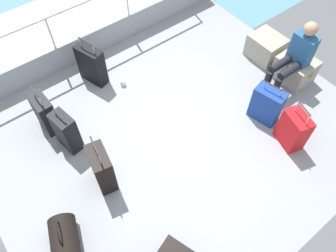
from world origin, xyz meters
TOP-DOWN VIEW (x-y plane):
  - ground_plane at (0.00, 0.00)m, footprint 4.40×5.20m
  - gunwale_port at (-2.17, 0.00)m, footprint 0.06×5.20m
  - railing_port at (-2.17, 0.00)m, footprint 0.04×4.20m
  - sea_wake at (-3.60, 0.00)m, footprint 12.00×12.00m
  - cargo_crate_0 at (-0.30, 2.19)m, footprint 0.58×0.46m
  - cargo_crate_1 at (0.34, 2.17)m, footprint 0.58×0.48m
  - passenger_seated at (0.34, 1.98)m, footprint 0.34×0.66m
  - suitcase_1 at (-0.73, -1.30)m, footprint 0.37×0.26m
  - suitcase_2 at (0.59, 1.21)m, footprint 0.47×0.32m
  - suitcase_3 at (0.05, -1.21)m, footprint 0.45×0.30m
  - suitcase_5 at (-1.62, -0.39)m, footprint 0.49×0.32m
  - suitcase_6 at (-1.21, -1.38)m, footprint 0.40×0.22m
  - suitcase_7 at (1.11, 1.16)m, footprint 0.44×0.34m
  - duffel_bag at (0.46, -2.00)m, footprint 0.55×0.46m
  - paper_cup at (-1.24, -0.10)m, footprint 0.08×0.08m

SIDE VIEW (x-z plane):
  - sea_wake at x=-3.60m, z-range -0.35..-0.33m
  - ground_plane at x=0.00m, z-range -0.06..0.00m
  - paper_cup at x=-1.24m, z-range 0.00..0.10m
  - duffel_bag at x=0.46m, z-range -0.07..0.40m
  - cargo_crate_0 at x=-0.30m, z-range 0.00..0.41m
  - cargo_crate_1 at x=0.34m, z-range 0.00..0.42m
  - gunwale_port at x=-2.17m, z-range 0.00..0.45m
  - suitcase_2 at x=0.59m, z-range -0.06..0.63m
  - suitcase_7 at x=1.11m, z-range -0.09..0.66m
  - suitcase_6 at x=-1.21m, z-range -0.10..0.69m
  - suitcase_1 at x=-0.73m, z-range -0.05..0.67m
  - suitcase_5 at x=-1.62m, z-range -0.08..0.72m
  - suitcase_3 at x=0.05m, z-range -0.11..0.75m
  - passenger_seated at x=0.34m, z-range 0.03..1.15m
  - railing_port at x=-2.17m, z-range 0.27..1.29m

